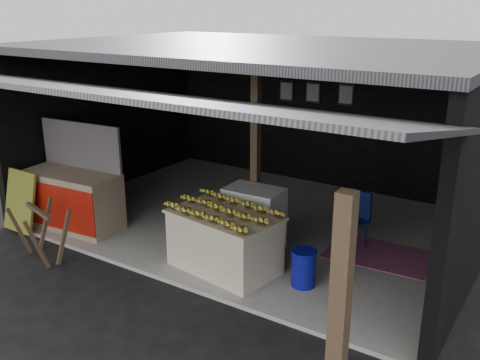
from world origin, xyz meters
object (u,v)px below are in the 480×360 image
Objects in this scene: neighbor_stall at (72,197)px; sawhorse at (41,228)px; white_crate at (254,218)px; plastic_chair at (355,214)px; banana_table at (224,241)px; water_barrel at (304,269)px.

sawhorse is at bearing -67.90° from neighbor_stall.
white_crate is at bearing 54.49° from sawhorse.
plastic_chair is (4.20, 1.85, -0.00)m from neighbor_stall.
banana_table reaches higher than sawhorse.
banana_table is 1.87× the size of sawhorse.
sawhorse is (0.51, -1.02, -0.07)m from neighbor_stall.
sawhorse is (-2.42, -1.99, -0.03)m from white_crate.
sawhorse is 3.85m from water_barrel.
neighbor_stall reaches higher than banana_table.
white_crate is at bearing 150.71° from water_barrel.
water_barrel is at bearing 35.30° from sawhorse.
sawhorse is at bearing -159.83° from water_barrel.
water_barrel is at bearing 16.83° from banana_table.
plastic_chair is at bearing 87.00° from water_barrel.
sawhorse is 1.00× the size of plastic_chair.
sawhorse is at bearing -124.36° from plastic_chair.
neighbor_stall is (-2.98, -0.13, 0.10)m from banana_table.
neighbor_stall is 1.99× the size of sawhorse.
banana_table is 3.43× the size of water_barrel.
sawhorse is at bearing -142.93° from white_crate.
plastic_chair is at bearing 62.66° from banana_table.
white_crate is 1.38m from water_barrel.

